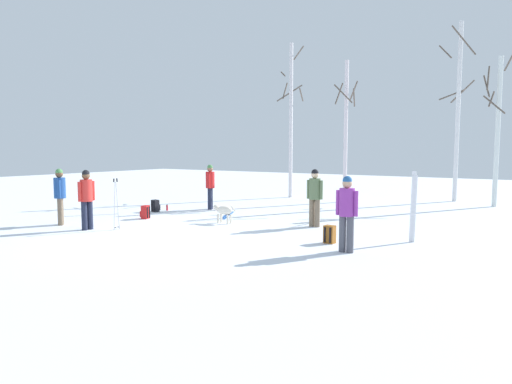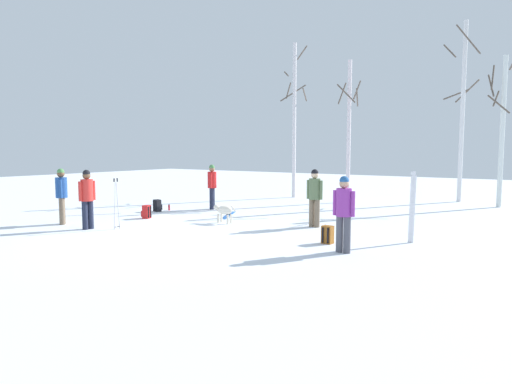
{
  "view_description": "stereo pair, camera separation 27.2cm",
  "coord_description": "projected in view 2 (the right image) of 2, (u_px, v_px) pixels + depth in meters",
  "views": [
    {
      "loc": [
        8.39,
        -8.88,
        2.31
      ],
      "look_at": [
        0.77,
        2.76,
        1.0
      ],
      "focal_mm": 32.22,
      "sensor_mm": 36.0,
      "label": 1
    },
    {
      "loc": [
        8.61,
        -8.73,
        2.31
      ],
      "look_at": [
        0.77,
        2.76,
        1.0
      ],
      "focal_mm": 32.22,
      "sensor_mm": 36.0,
      "label": 2
    }
  ],
  "objects": [
    {
      "name": "birch_tree_0",
      "position": [
        294.0,
        118.0,
        21.64
      ],
      "size": [
        1.53,
        1.47,
        7.23
      ],
      "color": "silver",
      "rests_on": "ground_plane"
    },
    {
      "name": "person_3",
      "position": [
        62.0,
        192.0,
        14.02
      ],
      "size": [
        0.42,
        0.37,
        1.72
      ],
      "color": "#72604C",
      "rests_on": "ground_plane"
    },
    {
      "name": "birch_tree_1",
      "position": [
        349.0,
        129.0,
        19.66
      ],
      "size": [
        0.92,
        0.96,
        6.07
      ],
      "color": "silver",
      "rests_on": "ground_plane"
    },
    {
      "name": "ski_pair_planted_0",
      "position": [
        412.0,
        208.0,
        11.24
      ],
      "size": [
        0.16,
        0.07,
        1.76
      ],
      "color": "white",
      "rests_on": "ground_plane"
    },
    {
      "name": "ski_pair_lying_0",
      "position": [
        93.0,
        215.0,
        16.1
      ],
      "size": [
        1.26,
        1.61,
        0.05
      ],
      "color": "white",
      "rests_on": "ground_plane"
    },
    {
      "name": "backpack_0",
      "position": [
        157.0,
        206.0,
        16.98
      ],
      "size": [
        0.29,
        0.32,
        0.44
      ],
      "color": "black",
      "rests_on": "ground_plane"
    },
    {
      "name": "backpack_1",
      "position": [
        328.0,
        235.0,
        11.22
      ],
      "size": [
        0.27,
        0.3,
        0.44
      ],
      "color": "#99591E",
      "rests_on": "ground_plane"
    },
    {
      "name": "dog",
      "position": [
        224.0,
        211.0,
        14.29
      ],
      "size": [
        0.9,
        0.25,
        0.57
      ],
      "color": "beige",
      "rests_on": "ground_plane"
    },
    {
      "name": "birch_tree_2",
      "position": [
        462.0,
        109.0,
        19.77
      ],
      "size": [
        1.61,
        1.77,
        7.75
      ],
      "color": "silver",
      "rests_on": "ground_plane"
    },
    {
      "name": "backpack_2",
      "position": [
        146.0,
        212.0,
        15.28
      ],
      "size": [
        0.33,
        0.31,
        0.44
      ],
      "color": "red",
      "rests_on": "ground_plane"
    },
    {
      "name": "water_bottle_0",
      "position": [
        169.0,
        207.0,
        17.29
      ],
      "size": [
        0.07,
        0.07,
        0.23
      ],
      "color": "red",
      "rests_on": "ground_plane"
    },
    {
      "name": "person_2",
      "position": [
        212.0,
        184.0,
        17.54
      ],
      "size": [
        0.34,
        0.48,
        1.72
      ],
      "color": "#1E2338",
      "rests_on": "ground_plane"
    },
    {
      "name": "ski_poles_0",
      "position": [
        116.0,
        202.0,
        13.15
      ],
      "size": [
        0.07,
        0.21,
        1.47
      ],
      "color": "#B2B2BC",
      "rests_on": "ground_plane"
    },
    {
      "name": "person_0",
      "position": [
        344.0,
        209.0,
        10.15
      ],
      "size": [
        0.52,
        0.34,
        1.72
      ],
      "color": "#4C4C56",
      "rests_on": "ground_plane"
    },
    {
      "name": "person_4",
      "position": [
        87.0,
        195.0,
        13.15
      ],
      "size": [
        0.34,
        0.52,
        1.72
      ],
      "color": "#1E2338",
      "rests_on": "ground_plane"
    },
    {
      "name": "person_1",
      "position": [
        315.0,
        194.0,
        13.53
      ],
      "size": [
        0.52,
        0.34,
        1.72
      ],
      "color": "#72604C",
      "rests_on": "ground_plane"
    },
    {
      "name": "ski_pair_lying_1",
      "position": [
        228.0,
        215.0,
        15.98
      ],
      "size": [
        0.95,
        1.68,
        0.05
      ],
      "color": "blue",
      "rests_on": "ground_plane"
    },
    {
      "name": "ground_plane",
      "position": [
        174.0,
        236.0,
        12.23
      ],
      "size": [
        60.0,
        60.0,
        0.0
      ],
      "primitive_type": "plane",
      "color": "white"
    },
    {
      "name": "birch_tree_3",
      "position": [
        502.0,
        127.0,
        17.95
      ],
      "size": [
        1.32,
        1.32,
        6.46
      ],
      "color": "silver",
      "rests_on": "ground_plane"
    }
  ]
}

